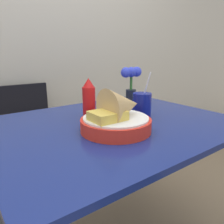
% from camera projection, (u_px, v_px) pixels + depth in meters
% --- Properties ---
extents(wall_window, '(7.00, 0.06, 2.60)m').
position_uv_depth(wall_window, '(35.00, 25.00, 1.72)').
color(wall_window, '#B7B2A3').
rests_on(wall_window, ground_plane).
extents(dining_table, '(1.12, 0.89, 0.77)m').
position_uv_depth(dining_table, '(114.00, 141.00, 1.08)').
color(dining_table, navy).
rests_on(dining_table, ground_plane).
extents(chair_far_window, '(0.40, 0.40, 0.86)m').
position_uv_depth(chair_far_window, '(27.00, 132.00, 1.65)').
color(chair_far_window, black).
rests_on(chair_far_window, ground_plane).
extents(food_basket, '(0.30, 0.30, 0.18)m').
position_uv_depth(food_basket, '(118.00, 116.00, 0.92)').
color(food_basket, red).
rests_on(food_basket, dining_table).
extents(ketchup_bottle, '(0.06, 0.06, 0.20)m').
position_uv_depth(ketchup_bottle, '(89.00, 99.00, 1.08)').
color(ketchup_bottle, red).
rests_on(ketchup_bottle, dining_table).
extents(drink_cup, '(0.09, 0.09, 0.23)m').
position_uv_depth(drink_cup, '(142.00, 106.00, 1.11)').
color(drink_cup, navy).
rests_on(drink_cup, dining_table).
extents(flower_vase, '(0.15, 0.06, 0.24)m').
position_uv_depth(flower_vase, '(131.00, 82.00, 1.31)').
color(flower_vase, black).
rests_on(flower_vase, dining_table).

